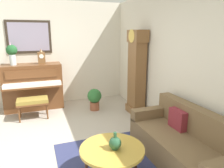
# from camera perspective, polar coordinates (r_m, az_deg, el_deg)

# --- Properties ---
(ground_plane) EXTENTS (6.40, 6.00, 0.10)m
(ground_plane) POSITION_cam_1_polar(r_m,az_deg,el_deg) (3.97, -16.58, -17.14)
(ground_plane) COLOR #B2A899
(wall_left) EXTENTS (0.13, 4.90, 2.80)m
(wall_left) POSITION_cam_1_polar(r_m,az_deg,el_deg) (6.05, -19.35, 7.90)
(wall_left) COLOR silver
(wall_left) RESTS_ON ground_plane
(wall_back) EXTENTS (5.30, 0.13, 2.80)m
(wall_back) POSITION_cam_1_polar(r_m,az_deg,el_deg) (4.27, 16.05, 5.87)
(wall_back) COLOR silver
(wall_back) RESTS_ON ground_plane
(piano) EXTENTS (0.87, 1.44, 1.17)m
(piano) POSITION_cam_1_polar(r_m,az_deg,el_deg) (5.81, -20.66, -0.60)
(piano) COLOR brown
(piano) RESTS_ON ground_plane
(piano_bench) EXTENTS (0.42, 0.70, 0.48)m
(piano_bench) POSITION_cam_1_polar(r_m,az_deg,el_deg) (5.16, -20.86, -4.55)
(piano_bench) COLOR brown
(piano_bench) RESTS_ON ground_plane
(grandfather_clock) EXTENTS (0.52, 0.34, 2.03)m
(grandfather_clock) POSITION_cam_1_polar(r_m,az_deg,el_deg) (5.07, 6.73, 2.48)
(grandfather_clock) COLOR brown
(grandfather_clock) RESTS_ON ground_plane
(couch) EXTENTS (1.90, 0.80, 0.84)m
(couch) POSITION_cam_1_polar(r_m,az_deg,el_deg) (3.48, 19.10, -15.15)
(couch) COLOR brown
(couch) RESTS_ON ground_plane
(coffee_table) EXTENTS (0.88, 0.88, 0.44)m
(coffee_table) POSITION_cam_1_polar(r_m,az_deg,el_deg) (2.95, 0.03, -17.56)
(coffee_table) COLOR gold
(coffee_table) RESTS_ON ground_plane
(mantel_clock) EXTENTS (0.13, 0.18, 0.38)m
(mantel_clock) POSITION_cam_1_polar(r_m,az_deg,el_deg) (5.68, -18.73, 6.96)
(mantel_clock) COLOR brown
(mantel_clock) RESTS_ON piano
(flower_vase) EXTENTS (0.26, 0.26, 0.58)m
(flower_vase) POSITION_cam_1_polar(r_m,az_deg,el_deg) (5.69, -25.68, 7.80)
(flower_vase) COLOR silver
(flower_vase) RESTS_ON piano
(green_jug) EXTENTS (0.17, 0.17, 0.24)m
(green_jug) POSITION_cam_1_polar(r_m,az_deg,el_deg) (2.87, 0.83, -15.81)
(green_jug) COLOR #234C33
(green_jug) RESTS_ON coffee_table
(potted_plant) EXTENTS (0.36, 0.36, 0.56)m
(potted_plant) POSITION_cam_1_polar(r_m,az_deg,el_deg) (5.40, -4.80, -3.82)
(potted_plant) COLOR #935138
(potted_plant) RESTS_ON ground_plane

